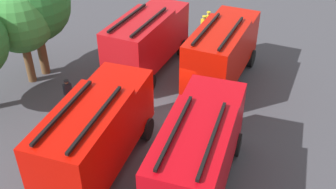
{
  "coord_description": "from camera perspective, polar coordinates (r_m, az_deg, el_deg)",
  "views": [
    {
      "loc": [
        -16.5,
        -3.81,
        12.83
      ],
      "look_at": [
        0.0,
        0.0,
        1.4
      ],
      "focal_mm": 42.52,
      "sensor_mm": 36.0,
      "label": 1
    }
  ],
  "objects": [
    {
      "name": "ground_plane",
      "position": [
        21.25,
        -0.0,
        -3.13
      ],
      "size": [
        48.6,
        48.6,
        0.0
      ],
      "primitive_type": "plane",
      "color": "#38383D"
    },
    {
      "name": "fire_truck_0",
      "position": [
        16.02,
        4.44,
        -7.92
      ],
      "size": [
        7.38,
        3.26,
        3.88
      ],
      "rotation": [
        0.0,
        0.0,
        -0.09
      ],
      "color": "#AE050D",
      "rests_on": "ground"
    },
    {
      "name": "fire_truck_1",
      "position": [
        23.25,
        7.79,
        6.34
      ],
      "size": [
        7.53,
        3.85,
        3.88
      ],
      "rotation": [
        0.0,
        0.0,
        -0.19
      ],
      "color": "#B50E04",
      "rests_on": "ground"
    },
    {
      "name": "fire_truck_2",
      "position": [
        17.13,
        -10.16,
        -5.19
      ],
      "size": [
        7.4,
        3.3,
        3.88
      ],
      "rotation": [
        0.0,
        0.0,
        -0.09
      ],
      "color": "#B80A02",
      "rests_on": "ground"
    },
    {
      "name": "fire_truck_3",
      "position": [
        24.38,
        -2.94,
        7.99
      ],
      "size": [
        7.54,
        3.89,
        3.88
      ],
      "rotation": [
        0.0,
        0.0,
        -0.2
      ],
      "color": "#A80E13",
      "rests_on": "ground"
    },
    {
      "name": "firefighter_0",
      "position": [
        25.85,
        -8.99,
        6.36
      ],
      "size": [
        0.45,
        0.48,
        1.79
      ],
      "rotation": [
        0.0,
        0.0,
        5.62
      ],
      "color": "black",
      "rests_on": "ground"
    },
    {
      "name": "firefighter_1",
      "position": [
        22.2,
        -14.15,
        0.39
      ],
      "size": [
        0.48,
        0.43,
        1.64
      ],
      "rotation": [
        0.0,
        0.0,
        4.12
      ],
      "color": "black",
      "rests_on": "ground"
    },
    {
      "name": "firefighter_2",
      "position": [
        20.29,
        8.43,
        -2.24
      ],
      "size": [
        0.47,
        0.46,
        1.71
      ],
      "rotation": [
        0.0,
        0.0,
        0.84
      ],
      "color": "black",
      "rests_on": "ground"
    },
    {
      "name": "firefighter_3",
      "position": [
        29.74,
        5.76,
        10.35
      ],
      "size": [
        0.45,
        0.29,
        1.74
      ],
      "rotation": [
        0.0,
        0.0,
        4.59
      ],
      "color": "black",
      "rests_on": "ground"
    },
    {
      "name": "firefighter_4",
      "position": [
        28.98,
        5.15,
        9.75
      ],
      "size": [
        0.43,
        0.48,
        1.75
      ],
      "rotation": [
        0.0,
        0.0,
        2.57
      ],
      "color": "black",
      "rests_on": "ground"
    },
    {
      "name": "tree_1",
      "position": [
        23.83,
        -20.57,
        10.13
      ],
      "size": [
        3.85,
        3.85,
        5.97
      ],
      "color": "brown",
      "rests_on": "ground"
    },
    {
      "name": "tree_2",
      "position": [
        24.32,
        -18.81,
        12.05
      ],
      "size": [
        4.26,
        4.26,
        6.6
      ],
      "color": "brown",
      "rests_on": "ground"
    },
    {
      "name": "traffic_cone_0",
      "position": [
        21.42,
        -10.84,
        -2.45
      ],
      "size": [
        0.44,
        0.44,
        0.63
      ],
      "primitive_type": "cone",
      "color": "#F2600C",
      "rests_on": "ground"
    }
  ]
}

